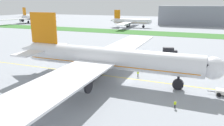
% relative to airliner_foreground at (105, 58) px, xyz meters
% --- Properties ---
extents(ground_plane, '(600.00, 600.00, 0.00)m').
position_rel_airliner_foreground_xyz_m(ground_plane, '(5.65, 1.25, -6.10)').
color(ground_plane, '#9399A0').
rests_on(ground_plane, ground).
extents(apron_taxi_line, '(280.00, 0.36, 0.01)m').
position_rel_airliner_foreground_xyz_m(apron_taxi_line, '(5.65, 3.32, -6.10)').
color(apron_taxi_line, yellow).
rests_on(apron_taxi_line, ground).
extents(grass_median_strip, '(320.00, 24.00, 0.10)m').
position_rel_airliner_foreground_xyz_m(grass_median_strip, '(5.65, 101.50, -6.05)').
color(grass_median_strip, '#38722D').
rests_on(grass_median_strip, ground).
extents(airliner_foreground, '(58.43, 93.22, 17.97)m').
position_rel_airliner_foreground_xyz_m(airliner_foreground, '(0.00, 0.00, 0.00)').
color(airliner_foreground, white).
rests_on(airliner_foreground, ground).
extents(ground_crew_wingwalker_port, '(0.47, 0.52, 1.74)m').
position_rel_airliner_foreground_xyz_m(ground_crew_wingwalker_port, '(7.75, 5.84, -5.05)').
color(ground_crew_wingwalker_port, black).
rests_on(ground_crew_wingwalker_port, ground).
extents(ground_crew_marshaller_front, '(0.55, 0.45, 1.75)m').
position_rel_airliner_foreground_xyz_m(ground_crew_marshaller_front, '(-7.15, -23.61, -5.04)').
color(ground_crew_marshaller_front, black).
rests_on(ground_crew_marshaller_front, ground).
extents(ground_crew_wingwalker_starboard, '(0.47, 0.45, 1.59)m').
position_rel_airliner_foreground_xyz_m(ground_crew_wingwalker_starboard, '(19.88, -10.44, -5.14)').
color(ground_crew_wingwalker_starboard, black).
rests_on(ground_crew_wingwalker_starboard, ground).
extents(service_truck_baggage_loader, '(5.97, 3.45, 3.19)m').
position_rel_airliner_foreground_xyz_m(service_truck_baggage_loader, '(12.54, 36.69, -4.42)').
color(service_truck_baggage_loader, black).
rests_on(service_truck_baggage_loader, ground).
extents(parked_airliner_far_left, '(40.41, 63.65, 16.00)m').
position_rel_airliner_foreground_xyz_m(parked_airliner_far_left, '(-141.88, 133.09, -0.68)').
color(parked_airliner_far_left, white).
rests_on(parked_airliner_far_left, ground).
extents(parked_airliner_far_centre, '(37.66, 58.08, 14.81)m').
position_rel_airliner_foreground_xyz_m(parked_airliner_far_centre, '(-33.85, 133.18, -1.09)').
color(parked_airliner_far_centre, white).
rests_on(parked_airliner_far_centre, ground).
extents(terminal_building, '(101.19, 20.00, 18.00)m').
position_rel_airliner_foreground_xyz_m(terminal_building, '(35.64, 172.08, 2.90)').
color(terminal_building, gray).
rests_on(terminal_building, ground).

